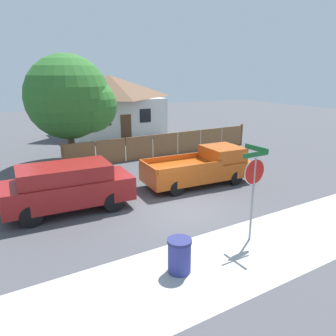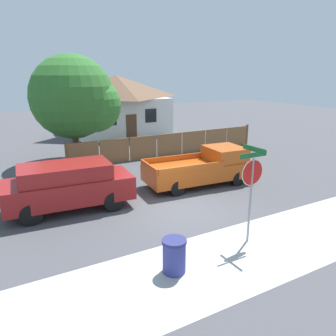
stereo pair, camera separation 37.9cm
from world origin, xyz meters
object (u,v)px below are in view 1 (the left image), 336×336
object	(u,v)px
house	(111,104)
stop_sign	(254,178)
red_suv	(68,186)
oak_tree	(72,99)
orange_pickup	(202,167)
trash_bin	(179,256)

from	to	relation	value
house	stop_sign	size ratio (longest dim) A/B	2.70
red_suv	stop_sign	size ratio (longest dim) A/B	1.59
oak_tree	house	bearing A→B (deg)	55.36
red_suv	orange_pickup	xyz separation A→B (m)	(6.35, -0.02, -0.19)
house	trash_bin	bearing A→B (deg)	-106.92
stop_sign	red_suv	bearing A→B (deg)	128.91
oak_tree	trash_bin	world-z (taller)	oak_tree
stop_sign	trash_bin	bearing A→B (deg)	-174.13
oak_tree	red_suv	distance (m)	7.99
orange_pickup	trash_bin	world-z (taller)	orange_pickup
orange_pickup	stop_sign	distance (m)	5.80
trash_bin	house	bearing A→B (deg)	73.08
red_suv	trash_bin	size ratio (longest dim) A/B	5.13
house	orange_pickup	size ratio (longest dim) A/B	1.56
red_suv	trash_bin	xyz separation A→B (m)	(1.44, -5.62, -0.53)
red_suv	house	bearing A→B (deg)	67.08
house	trash_bin	distance (m)	21.51
house	stop_sign	xyz separation A→B (m)	(-3.33, -20.17, -0.48)
orange_pickup	oak_tree	bearing A→B (deg)	123.61
red_suv	stop_sign	distance (m)	6.94
red_suv	orange_pickup	distance (m)	6.35
oak_tree	red_suv	bearing A→B (deg)	-108.14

